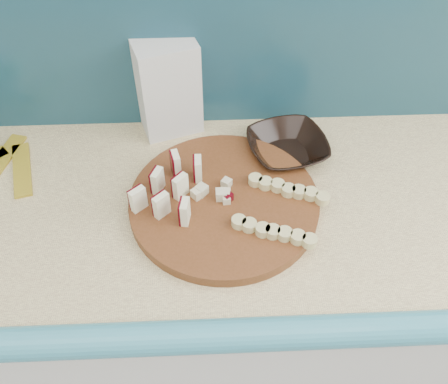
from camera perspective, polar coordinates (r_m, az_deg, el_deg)
kitchen_counter at (r=1.44m, az=-4.56°, el=-13.41°), size 2.20×0.63×0.91m
backsplash at (r=1.13m, az=-6.62°, el=18.20°), size 2.20×0.02×0.50m
cutting_board at (r=1.05m, az=0.00°, el=-1.19°), size 0.51×0.51×0.02m
apple_wedges at (r=1.03m, az=-6.13°, el=0.55°), size 0.15×0.17×0.05m
apple_chunks at (r=1.04m, az=-1.32°, el=-0.06°), size 0.06×0.06×0.02m
banana_slices at (r=1.01m, az=6.53°, el=-2.03°), size 0.21×0.19×0.02m
brown_bowl at (r=1.16m, az=7.24°, el=5.09°), size 0.22×0.22×0.04m
flour_bag at (r=1.18m, az=-6.42°, el=11.84°), size 0.16×0.13×0.23m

